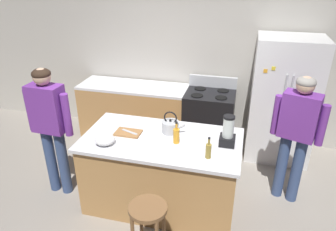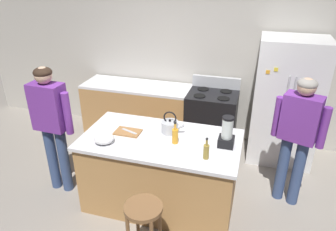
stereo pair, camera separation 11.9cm
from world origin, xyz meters
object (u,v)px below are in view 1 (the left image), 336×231
Objects in this scene: refrigerator at (282,100)px; person_by_sink_right at (297,129)px; person_by_island_left at (50,121)px; tea_kettle at (170,126)px; bottle_soda at (176,135)px; cutting_board at (128,133)px; mixing_bowl at (105,140)px; kitchen_island at (162,171)px; stove_range at (209,119)px; blender_appliance at (228,133)px; bar_stool at (148,220)px; chef_knife at (130,132)px; bottle_vinegar at (208,150)px.

refrigerator is 1.02m from person_by_sink_right.
tea_kettle is at bearing 10.91° from person_by_island_left.
cutting_board is at bearing 173.83° from bottle_soda.
tea_kettle reaches higher than cutting_board.
person_by_sink_right is 7.29× the size of mixing_bowl.
bottle_soda is (0.18, -0.05, 0.55)m from kitchen_island.
stove_range is (-1.05, 0.02, -0.45)m from refrigerator.
blender_appliance reaches higher than cutting_board.
refrigerator is 3.19m from person_by_island_left.
person_by_sink_right is at bearing 44.92° from bar_stool.
kitchen_island is 8.11× the size of mixing_bowl.
kitchen_island is at bearing 17.96° from chef_knife.
kitchen_island is 7.03× the size of bottle_soda.
person_by_sink_right is at bearing 34.63° from chef_knife.
tea_kettle reaches higher than kitchen_island.
tea_kettle is (1.41, 0.27, -0.02)m from person_by_island_left.
stove_range is 1.74m from chef_knife.
cutting_board is (-0.59, 0.06, -0.08)m from bottle_soda.
bar_stool is 2.05× the size of blender_appliance.
bottle_soda is 0.93× the size of tea_kettle.
bar_stool is 1.14m from tea_kettle.
person_by_island_left is 1.92m from bottle_vinegar.
person_by_island_left is 4.83× the size of blender_appliance.
cutting_board is (-0.41, 0.02, 0.46)m from kitchen_island.
person_by_island_left is 0.95m from cutting_board.
person_by_island_left is 5.56× the size of cutting_board.
person_by_island_left is 7.06× the size of bottle_vinegar.
mixing_bowl is 1.01× the size of chef_knife.
mixing_bowl is 0.33m from chef_knife.
person_by_island_left is 6.51× the size of bottle_soda.
bottle_vinegar is at bearing -117.99° from blender_appliance.
mixing_bowl is 0.33m from cutting_board.
stove_range is 2.07m from mixing_bowl.
person_by_island_left reaches higher than stove_range.
bottle_vinegar is 1.07× the size of chef_knife.
bar_stool is 0.96m from bottle_soda.
blender_appliance is at bearing -75.71° from stove_range.
bottle_vinegar is 0.79× the size of cutting_board.
refrigerator is 1.67× the size of stove_range.
kitchen_island is at bearing -133.17° from refrigerator.
bar_stool is at bearing -123.29° from blender_appliance.
kitchen_island is 0.80m from mixing_bowl.
kitchen_island is at bearing 24.63° from mixing_bowl.
kitchen_island is 0.95m from blender_appliance.
person_by_island_left is 0.80m from mixing_bowl.
kitchen_island is 6.54× the size of tea_kettle.
refrigerator is (1.41, 1.50, 0.46)m from kitchen_island.
refrigerator is 2.74m from bar_stool.
person_by_island_left is at bearing -175.67° from blender_appliance.
bar_stool is 1.10m from chef_knife.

